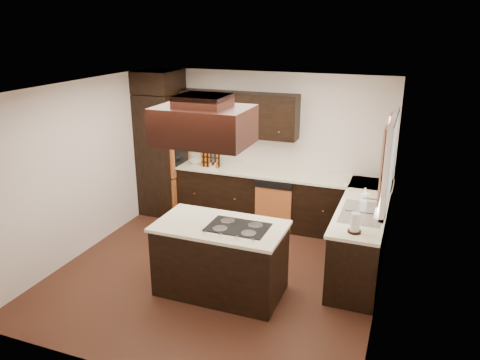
# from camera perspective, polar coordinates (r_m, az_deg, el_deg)

# --- Properties ---
(floor) EXTENTS (4.20, 4.20, 0.02)m
(floor) POSITION_cam_1_polar(r_m,az_deg,el_deg) (6.56, -2.72, -11.14)
(floor) COLOR brown
(floor) RESTS_ON ground
(ceiling) EXTENTS (4.20, 4.20, 0.02)m
(ceiling) POSITION_cam_1_polar(r_m,az_deg,el_deg) (5.73, -3.11, 11.24)
(ceiling) COLOR silver
(ceiling) RESTS_ON ground
(wall_back) EXTENTS (4.20, 0.02, 2.50)m
(wall_back) POSITION_cam_1_polar(r_m,az_deg,el_deg) (7.92, 3.19, 4.06)
(wall_back) COLOR silver
(wall_back) RESTS_ON ground
(wall_front) EXTENTS (4.20, 0.02, 2.50)m
(wall_front) POSITION_cam_1_polar(r_m,az_deg,el_deg) (4.34, -14.20, -9.43)
(wall_front) COLOR silver
(wall_front) RESTS_ON ground
(wall_left) EXTENTS (0.02, 4.20, 2.50)m
(wall_left) POSITION_cam_1_polar(r_m,az_deg,el_deg) (7.11, -18.72, 1.33)
(wall_left) COLOR silver
(wall_left) RESTS_ON ground
(wall_right) EXTENTS (0.02, 4.20, 2.50)m
(wall_right) POSITION_cam_1_polar(r_m,az_deg,el_deg) (5.58, 17.42, -3.24)
(wall_right) COLOR silver
(wall_right) RESTS_ON ground
(oven_column) EXTENTS (0.65, 0.75, 2.12)m
(oven_column) POSITION_cam_1_polar(r_m,az_deg,el_deg) (8.31, -9.46, 3.18)
(oven_column) COLOR black
(oven_column) RESTS_ON floor
(wall_oven_face) EXTENTS (0.05, 0.62, 0.78)m
(wall_oven_face) POSITION_cam_1_polar(r_m,az_deg,el_deg) (8.13, -7.34, 3.37)
(wall_oven_face) COLOR orange
(wall_oven_face) RESTS_ON oven_column
(base_cabinets_back) EXTENTS (2.93, 0.60, 0.88)m
(base_cabinets_back) POSITION_cam_1_polar(r_m,az_deg,el_deg) (7.88, 2.64, -2.20)
(base_cabinets_back) COLOR black
(base_cabinets_back) RESTS_ON floor
(base_cabinets_right) EXTENTS (0.60, 2.40, 0.88)m
(base_cabinets_right) POSITION_cam_1_polar(r_m,az_deg,el_deg) (6.74, 14.67, -6.60)
(base_cabinets_right) COLOR black
(base_cabinets_right) RESTS_ON floor
(countertop_back) EXTENTS (2.93, 0.63, 0.04)m
(countertop_back) POSITION_cam_1_polar(r_m,az_deg,el_deg) (7.71, 2.66, 0.95)
(countertop_back) COLOR white
(countertop_back) RESTS_ON base_cabinets_back
(countertop_right) EXTENTS (0.63, 2.40, 0.04)m
(countertop_right) POSITION_cam_1_polar(r_m,az_deg,el_deg) (6.56, 14.87, -2.95)
(countertop_right) COLOR white
(countertop_right) RESTS_ON base_cabinets_right
(upper_cabinets) EXTENTS (2.00, 0.34, 0.72)m
(upper_cabinets) POSITION_cam_1_polar(r_m,az_deg,el_deg) (7.77, -0.19, 8.04)
(upper_cabinets) COLOR black
(upper_cabinets) RESTS_ON wall_back
(dishwasher_front) EXTENTS (0.60, 0.05, 0.72)m
(dishwasher_front) POSITION_cam_1_polar(r_m,az_deg,el_deg) (7.55, 4.05, -3.54)
(dishwasher_front) COLOR orange
(dishwasher_front) RESTS_ON floor
(window_frame) EXTENTS (0.06, 1.32, 1.12)m
(window_frame) POSITION_cam_1_polar(r_m,az_deg,el_deg) (5.98, 17.79, 2.24)
(window_frame) COLOR white
(window_frame) RESTS_ON wall_right
(window_pane) EXTENTS (0.00, 1.20, 1.00)m
(window_pane) POSITION_cam_1_polar(r_m,az_deg,el_deg) (5.98, 18.06, 2.21)
(window_pane) COLOR white
(window_pane) RESTS_ON wall_right
(curtain_left) EXTENTS (0.02, 0.34, 0.90)m
(curtain_left) POSITION_cam_1_polar(r_m,az_deg,el_deg) (5.56, 16.94, 1.66)
(curtain_left) COLOR beige
(curtain_left) RESTS_ON wall_right
(curtain_right) EXTENTS (0.02, 0.34, 0.90)m
(curtain_right) POSITION_cam_1_polar(r_m,az_deg,el_deg) (6.37, 17.55, 3.73)
(curtain_right) COLOR beige
(curtain_right) RESTS_ON wall_right
(sink_rim) EXTENTS (0.52, 0.84, 0.01)m
(sink_rim) POSITION_cam_1_polar(r_m,az_deg,el_deg) (6.23, 14.66, -3.89)
(sink_rim) COLOR silver
(sink_rim) RESTS_ON countertop_right
(island) EXTENTS (1.53, 0.84, 0.88)m
(island) POSITION_cam_1_polar(r_m,az_deg,el_deg) (5.91, -2.37, -9.71)
(island) COLOR black
(island) RESTS_ON floor
(island_top) EXTENTS (1.59, 0.90, 0.04)m
(island_top) POSITION_cam_1_polar(r_m,az_deg,el_deg) (5.71, -2.44, -5.65)
(island_top) COLOR white
(island_top) RESTS_ON island
(cooktop) EXTENTS (0.72, 0.49, 0.01)m
(cooktop) POSITION_cam_1_polar(r_m,az_deg,el_deg) (5.62, -0.26, -5.77)
(cooktop) COLOR black
(cooktop) RESTS_ON island_top
(range_hood) EXTENTS (1.05, 0.72, 0.42)m
(range_hood) POSITION_cam_1_polar(r_m,az_deg,el_deg) (5.26, -4.46, 6.65)
(range_hood) COLOR black
(range_hood) RESTS_ON ceiling
(hood_duct) EXTENTS (0.55, 0.50, 0.13)m
(hood_duct) POSITION_cam_1_polar(r_m,az_deg,el_deg) (5.21, -4.54, 9.61)
(hood_duct) COLOR black
(hood_duct) RESTS_ON ceiling
(blender_base) EXTENTS (0.15, 0.15, 0.10)m
(blender_base) POSITION_cam_1_polar(r_m,az_deg,el_deg) (7.90, -3.28, 1.90)
(blender_base) COLOR silver
(blender_base) RESTS_ON countertop_back
(blender_pitcher) EXTENTS (0.13, 0.13, 0.26)m
(blender_pitcher) POSITION_cam_1_polar(r_m,az_deg,el_deg) (7.85, -3.31, 3.16)
(blender_pitcher) COLOR silver
(blender_pitcher) RESTS_ON blender_base
(spice_rack) EXTENTS (0.32, 0.13, 0.26)m
(spice_rack) POSITION_cam_1_polar(r_m,az_deg,el_deg) (7.92, -3.59, 2.53)
(spice_rack) COLOR black
(spice_rack) RESTS_ON countertop_back
(mixing_bowl) EXTENTS (0.29, 0.29, 0.06)m
(mixing_bowl) POSITION_cam_1_polar(r_m,az_deg,el_deg) (8.15, -5.32, 2.23)
(mixing_bowl) COLOR white
(mixing_bowl) RESTS_ON countertop_back
(soap_bottle) EXTENTS (0.11, 0.11, 0.20)m
(soap_bottle) POSITION_cam_1_polar(r_m,az_deg,el_deg) (6.58, 14.95, -1.79)
(soap_bottle) COLOR white
(soap_bottle) RESTS_ON countertop_right
(paper_towel) EXTENTS (0.14, 0.14, 0.25)m
(paper_towel) POSITION_cam_1_polar(r_m,az_deg,el_deg) (5.61, 13.84, -5.10)
(paper_towel) COLOR white
(paper_towel) RESTS_ON countertop_right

